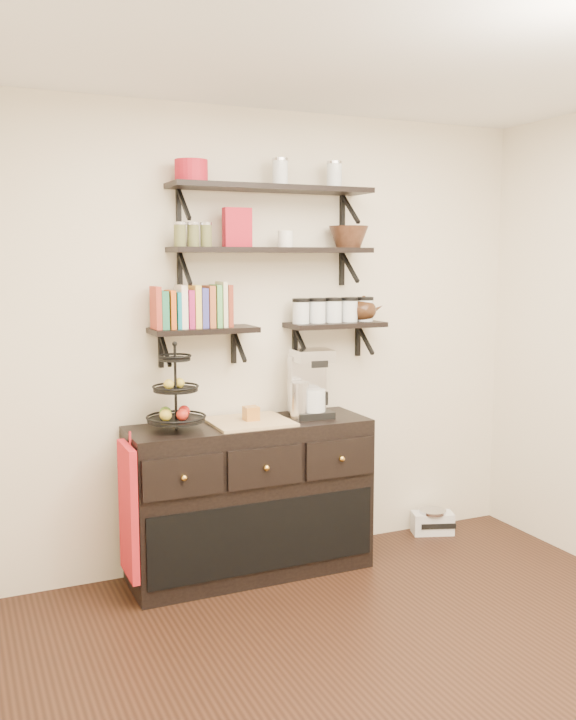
{
  "coord_description": "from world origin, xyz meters",
  "views": [
    {
      "loc": [
        -1.73,
        -2.48,
        1.84
      ],
      "look_at": [
        -0.11,
        1.15,
        1.31
      ],
      "focal_mm": 38.0,
      "sensor_mm": 36.0,
      "label": 1
    }
  ],
  "objects_px": {
    "sideboard": "(250,498)",
    "fruit_stand": "(176,401)",
    "coffee_maker": "(310,384)",
    "radio": "(433,522)"
  },
  "relations": [
    {
      "from": "fruit_stand",
      "to": "radio",
      "type": "relative_size",
      "value": 1.56
    },
    {
      "from": "fruit_stand",
      "to": "radio",
      "type": "xyz_separation_m",
      "value": [
        1.78,
        0.1,
        -0.98
      ]
    },
    {
      "from": "radio",
      "to": "fruit_stand",
      "type": "bearing_deg",
      "value": -157.44
    },
    {
      "from": "sideboard",
      "to": "fruit_stand",
      "type": "height_order",
      "value": "fruit_stand"
    },
    {
      "from": "coffee_maker",
      "to": "radio",
      "type": "bearing_deg",
      "value": 9.51
    },
    {
      "from": "sideboard",
      "to": "fruit_stand",
      "type": "xyz_separation_m",
      "value": [
        -0.43,
        0.0,
        0.61
      ]
    },
    {
      "from": "sideboard",
      "to": "coffee_maker",
      "type": "xyz_separation_m",
      "value": [
        0.4,
        0.03,
        0.64
      ]
    },
    {
      "from": "radio",
      "to": "sideboard",
      "type": "bearing_deg",
      "value": -156.33
    },
    {
      "from": "sideboard",
      "to": "fruit_stand",
      "type": "distance_m",
      "value": 0.74
    },
    {
      "from": "fruit_stand",
      "to": "radio",
      "type": "bearing_deg",
      "value": 3.07
    }
  ]
}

